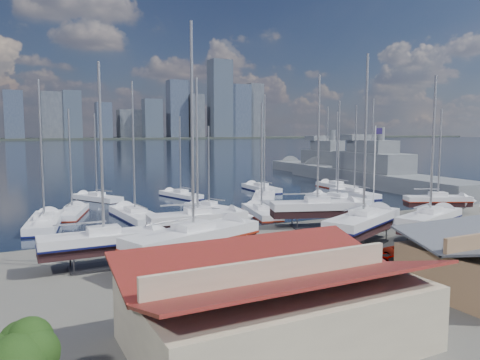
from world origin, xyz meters
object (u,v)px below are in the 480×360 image
naval_ship_east (371,177)px  flagpole (375,171)px  car_a (388,264)px  sailboat_cradle_0 (104,242)px  naval_ship_west (327,168)px

naval_ship_east → flagpole: naval_ship_east is taller
car_a → flagpole: size_ratio=0.41×
sailboat_cradle_0 → naval_ship_west: bearing=41.2°
naval_ship_west → car_a: bearing=148.6°
naval_ship_east → flagpole: bearing=143.8°
flagpole → naval_ship_west: bearing=57.0°
sailboat_cradle_0 → flagpole: (28.89, 1.42, 4.32)m
sailboat_cradle_0 → naval_ship_east: naval_ship_east is taller
sailboat_cradle_0 → naval_ship_west: naval_ship_west is taller
naval_ship_east → car_a: bearing=144.6°
naval_ship_west → flagpole: bearing=150.0°
car_a → sailboat_cradle_0: bearing=136.3°
car_a → naval_ship_west: bearing=43.8°
car_a → flagpole: (10.55, 12.82, 5.59)m
naval_ship_east → naval_ship_west: naval_ship_east is taller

